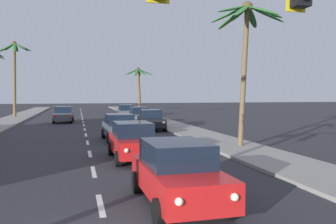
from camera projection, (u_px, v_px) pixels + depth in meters
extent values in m
cube|color=gray|center=(188.00, 131.00, 27.90)|extent=(3.20, 110.00, 0.14)
cube|color=silver|center=(101.00, 205.00, 9.48)|extent=(0.16, 2.00, 0.01)
cube|color=silver|center=(94.00, 172.00, 13.54)|extent=(0.16, 2.00, 0.01)
cube|color=silver|center=(90.00, 154.00, 17.59)|extent=(0.16, 2.00, 0.01)
cube|color=silver|center=(87.00, 143.00, 21.65)|extent=(0.16, 2.00, 0.01)
cube|color=silver|center=(86.00, 135.00, 25.70)|extent=(0.16, 2.00, 0.01)
cube|color=silver|center=(85.00, 129.00, 29.76)|extent=(0.16, 2.00, 0.01)
cube|color=silver|center=(84.00, 125.00, 33.81)|extent=(0.16, 2.00, 0.01)
cube|color=silver|center=(83.00, 122.00, 37.87)|extent=(0.16, 2.00, 0.01)
cube|color=silver|center=(83.00, 119.00, 41.92)|extent=(0.16, 2.00, 0.01)
cube|color=silver|center=(82.00, 117.00, 45.98)|extent=(0.16, 2.00, 0.01)
cube|color=silver|center=(82.00, 115.00, 50.03)|extent=(0.16, 2.00, 0.01)
cube|color=silver|center=(81.00, 114.00, 54.09)|extent=(0.16, 2.00, 0.01)
cube|color=silver|center=(81.00, 112.00, 58.14)|extent=(0.16, 2.00, 0.01)
cube|color=silver|center=(81.00, 111.00, 62.20)|extent=(0.16, 2.00, 0.01)
cube|color=silver|center=(81.00, 110.00, 66.25)|extent=(0.16, 2.00, 0.01)
cube|color=silver|center=(80.00, 109.00, 70.31)|extent=(0.16, 2.00, 0.01)
cube|color=silver|center=(80.00, 108.00, 74.36)|extent=(0.16, 2.00, 0.01)
cube|color=red|center=(178.00, 179.00, 9.51)|extent=(1.82, 4.32, 0.72)
cube|color=black|center=(176.00, 153.00, 9.62)|extent=(1.63, 2.22, 0.64)
cylinder|color=black|center=(230.00, 206.00, 8.38)|extent=(0.23, 0.64, 0.64)
cylinder|color=black|center=(159.00, 212.00, 7.93)|extent=(0.23, 0.64, 0.64)
cylinder|color=black|center=(191.00, 178.00, 11.12)|extent=(0.23, 0.64, 0.64)
cylinder|color=black|center=(137.00, 182.00, 10.67)|extent=(0.23, 0.64, 0.64)
sphere|color=#F9EFC6|center=(235.00, 197.00, 7.57)|extent=(0.18, 0.18, 0.18)
sphere|color=#F9EFC6|center=(179.00, 202.00, 7.25)|extent=(0.18, 0.18, 0.18)
cube|color=red|center=(178.00, 160.00, 11.76)|extent=(0.24, 0.06, 0.20)
cube|color=red|center=(139.00, 162.00, 11.41)|extent=(0.24, 0.06, 0.20)
cube|color=red|center=(133.00, 144.00, 16.08)|extent=(1.82, 4.32, 0.72)
cube|color=black|center=(132.00, 129.00, 16.19)|extent=(1.63, 2.22, 0.64)
cylinder|color=black|center=(159.00, 157.00, 14.95)|extent=(0.23, 0.64, 0.64)
cylinder|color=black|center=(118.00, 159.00, 14.50)|extent=(0.23, 0.64, 0.64)
cylinder|color=black|center=(146.00, 147.00, 17.69)|extent=(0.23, 0.64, 0.64)
cylinder|color=black|center=(111.00, 148.00, 17.24)|extent=(0.23, 0.64, 0.64)
sphere|color=#F9EFC6|center=(158.00, 149.00, 14.14)|extent=(0.18, 0.18, 0.18)
sphere|color=#F9EFC6|center=(127.00, 151.00, 13.82)|extent=(0.18, 0.18, 0.18)
cube|color=red|center=(139.00, 136.00, 18.33)|extent=(0.24, 0.06, 0.20)
cube|color=red|center=(113.00, 137.00, 17.98)|extent=(0.24, 0.06, 0.20)
cube|color=#4C515B|center=(120.00, 130.00, 22.73)|extent=(1.95, 4.37, 0.72)
cube|color=black|center=(119.00, 119.00, 22.84)|extent=(1.70, 2.27, 0.64)
cylinder|color=black|center=(137.00, 137.00, 21.64)|extent=(0.25, 0.65, 0.64)
cylinder|color=black|center=(109.00, 138.00, 21.14)|extent=(0.25, 0.65, 0.64)
cylinder|color=black|center=(129.00, 133.00, 24.35)|extent=(0.25, 0.65, 0.64)
cylinder|color=black|center=(103.00, 133.00, 23.85)|extent=(0.25, 0.65, 0.64)
sphere|color=#F9EFC6|center=(136.00, 132.00, 20.83)|extent=(0.18, 0.18, 0.18)
sphere|color=#F9EFC6|center=(115.00, 132.00, 20.47)|extent=(0.18, 0.18, 0.18)
cube|color=red|center=(124.00, 125.00, 24.98)|extent=(0.24, 0.07, 0.20)
cube|color=red|center=(105.00, 126.00, 24.59)|extent=(0.24, 0.07, 0.20)
cube|color=#4C515B|center=(64.00, 116.00, 36.96)|extent=(1.86, 4.34, 0.72)
cube|color=black|center=(63.00, 110.00, 36.78)|extent=(1.65, 2.24, 0.64)
cylinder|color=black|center=(56.00, 119.00, 38.16)|extent=(0.23, 0.64, 0.64)
cylinder|color=black|center=(73.00, 118.00, 38.55)|extent=(0.23, 0.64, 0.64)
cylinder|color=black|center=(54.00, 121.00, 35.40)|extent=(0.23, 0.64, 0.64)
cylinder|color=black|center=(72.00, 120.00, 35.79)|extent=(0.23, 0.64, 0.64)
sphere|color=#B2B2AD|center=(59.00, 114.00, 38.93)|extent=(0.18, 0.18, 0.18)
sphere|color=#B2B2AD|center=(71.00, 114.00, 39.21)|extent=(0.18, 0.18, 0.18)
cube|color=red|center=(55.00, 116.00, 34.70)|extent=(0.24, 0.07, 0.20)
cube|color=red|center=(69.00, 116.00, 35.00)|extent=(0.24, 0.07, 0.20)
cube|color=black|center=(151.00, 122.00, 29.30)|extent=(1.85, 4.34, 0.72)
cube|color=black|center=(150.00, 113.00, 29.41)|extent=(1.65, 2.23, 0.64)
cylinder|color=black|center=(165.00, 127.00, 28.13)|extent=(0.23, 0.64, 0.64)
cylinder|color=black|center=(143.00, 128.00, 27.74)|extent=(0.23, 0.64, 0.64)
cylinder|color=black|center=(158.00, 124.00, 30.89)|extent=(0.23, 0.64, 0.64)
cylinder|color=black|center=(138.00, 125.00, 30.51)|extent=(0.23, 0.64, 0.64)
sphere|color=#B2B2AD|center=(164.00, 123.00, 27.33)|extent=(0.18, 0.18, 0.18)
sphere|color=#B2B2AD|center=(148.00, 123.00, 27.05)|extent=(0.18, 0.18, 0.18)
cube|color=red|center=(154.00, 119.00, 31.55)|extent=(0.24, 0.07, 0.20)
cube|color=red|center=(139.00, 119.00, 31.25)|extent=(0.24, 0.07, 0.20)
cube|color=#4C515B|center=(139.00, 117.00, 35.04)|extent=(1.77, 4.30, 0.72)
cube|color=black|center=(139.00, 110.00, 35.15)|extent=(1.61, 2.20, 0.64)
cylinder|color=black|center=(151.00, 122.00, 33.90)|extent=(0.22, 0.64, 0.64)
cylinder|color=black|center=(133.00, 122.00, 33.47)|extent=(0.22, 0.64, 0.64)
cylinder|color=black|center=(145.00, 120.00, 36.64)|extent=(0.22, 0.64, 0.64)
cylinder|color=black|center=(129.00, 120.00, 36.21)|extent=(0.22, 0.64, 0.64)
sphere|color=#B2B2AD|center=(150.00, 118.00, 33.09)|extent=(0.18, 0.18, 0.18)
sphere|color=#B2B2AD|center=(137.00, 118.00, 32.78)|extent=(0.18, 0.18, 0.18)
cube|color=red|center=(142.00, 115.00, 37.29)|extent=(0.24, 0.06, 0.20)
cube|color=red|center=(129.00, 115.00, 36.96)|extent=(0.24, 0.06, 0.20)
cube|color=#4C515B|center=(126.00, 113.00, 42.65)|extent=(1.77, 4.30, 0.72)
cube|color=black|center=(126.00, 107.00, 42.76)|extent=(1.61, 2.20, 0.64)
cylinder|color=black|center=(135.00, 117.00, 41.51)|extent=(0.22, 0.64, 0.64)
cylinder|color=black|center=(120.00, 117.00, 41.08)|extent=(0.22, 0.64, 0.64)
cylinder|color=black|center=(132.00, 115.00, 44.25)|extent=(0.22, 0.64, 0.64)
cylinder|color=black|center=(118.00, 116.00, 43.83)|extent=(0.22, 0.64, 0.64)
sphere|color=#B2B2AD|center=(134.00, 113.00, 40.70)|extent=(0.18, 0.18, 0.18)
sphere|color=#B2B2AD|center=(123.00, 113.00, 40.39)|extent=(0.18, 0.18, 0.18)
cube|color=red|center=(129.00, 111.00, 44.90)|extent=(0.24, 0.06, 0.20)
cube|color=red|center=(119.00, 111.00, 44.58)|extent=(0.24, 0.06, 0.20)
cylinder|color=brown|center=(15.00, 81.00, 44.79)|extent=(0.50, 0.38, 9.26)
ellipsoid|color=#2D702D|center=(23.00, 47.00, 44.95)|extent=(2.18, 0.62, 1.06)
ellipsoid|color=#2D702D|center=(22.00, 47.00, 45.47)|extent=(1.91, 1.74, 0.97)
ellipsoid|color=#2D702D|center=(16.00, 48.00, 45.63)|extent=(0.46, 2.19, 0.97)
ellipsoid|color=#2D702D|center=(9.00, 47.00, 45.19)|extent=(1.76, 1.91, 0.91)
ellipsoid|color=#2D702D|center=(7.00, 48.00, 44.67)|extent=(2.09, 1.04, 1.24)
ellipsoid|color=#2D702D|center=(6.00, 47.00, 44.10)|extent=(2.06, 0.95, 1.32)
ellipsoid|color=#2D702D|center=(9.00, 46.00, 43.60)|extent=(1.38, 2.05, 1.14)
ellipsoid|color=#2D702D|center=(14.00, 47.00, 43.72)|extent=(0.74, 2.05, 1.34)
ellipsoid|color=#2D702D|center=(20.00, 46.00, 44.09)|extent=(1.88, 1.77, 0.97)
sphere|color=#4C4223|center=(14.00, 44.00, 44.57)|extent=(0.60, 0.60, 0.60)
cylinder|color=brown|center=(244.00, 78.00, 19.44)|extent=(0.62, 0.28, 7.64)
ellipsoid|color=#2D702D|center=(265.00, 12.00, 19.53)|extent=(2.16, 0.46, 0.67)
ellipsoid|color=#2D702D|center=(252.00, 17.00, 20.20)|extent=(1.65, 1.82, 0.98)
ellipsoid|color=#2D702D|center=(238.00, 14.00, 20.31)|extent=(0.49, 2.18, 0.59)
ellipsoid|color=#2D702D|center=(232.00, 18.00, 19.98)|extent=(1.38, 1.91, 1.14)
ellipsoid|color=#2D702D|center=(229.00, 14.00, 19.30)|extent=(2.08, 0.89, 1.02)
ellipsoid|color=#2D702D|center=(233.00, 9.00, 18.73)|extent=(2.16, 1.04, 0.70)
ellipsoid|color=#2D702D|center=(242.00, 10.00, 18.43)|extent=(1.70, 1.76, 1.00)
ellipsoid|color=#2D702D|center=(263.00, 10.00, 18.51)|extent=(1.20, 2.06, 0.94)
ellipsoid|color=#2D702D|center=(265.00, 14.00, 18.93)|extent=(1.82, 1.52, 1.15)
sphere|color=#4C4223|center=(247.00, 7.00, 19.28)|extent=(0.60, 0.60, 0.60)
cylinder|color=brown|center=(139.00, 93.00, 48.98)|extent=(0.68, 0.39, 6.29)
ellipsoid|color=#236028|center=(145.00, 72.00, 48.80)|extent=(2.13, 0.90, 0.94)
ellipsoid|color=#236028|center=(139.00, 73.00, 49.81)|extent=(0.99, 2.11, 0.97)
ellipsoid|color=#236028|center=(132.00, 72.00, 49.45)|extent=(1.61, 1.94, 0.78)
ellipsoid|color=#236028|center=(131.00, 72.00, 48.34)|extent=(2.10, 0.86, 1.03)
ellipsoid|color=#236028|center=(136.00, 73.00, 47.85)|extent=(1.10, 2.00, 1.17)
ellipsoid|color=#236028|center=(142.00, 72.00, 47.98)|extent=(1.09, 2.07, 1.04)
sphere|color=#4C4223|center=(138.00, 70.00, 48.78)|extent=(0.60, 0.60, 0.60)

